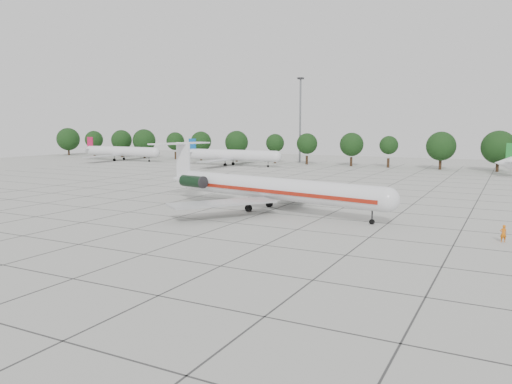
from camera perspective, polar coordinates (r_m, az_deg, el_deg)
ground at (r=58.44m, az=-2.53°, el=-3.57°), size 260.00×260.00×0.00m
apron_joints at (r=71.60m, az=3.50°, el=-1.48°), size 170.00×170.00×0.02m
main_airliner at (r=67.10m, az=0.73°, el=0.57°), size 36.96×28.78×8.75m
ground_crew at (r=54.52m, az=26.42°, el=-4.27°), size 0.74×0.62×1.73m
bg_airliner_a at (r=165.37m, az=-15.19°, el=4.49°), size 28.24×27.20×7.40m
bg_airliner_b at (r=140.08m, az=-2.81°, el=4.21°), size 28.24×27.20×7.40m
tree_line at (r=140.62m, az=10.87°, el=5.35°), size 249.86×8.44×10.22m
floodlight_mast at (r=153.31m, az=5.08°, el=8.75°), size 1.60×1.60×25.45m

